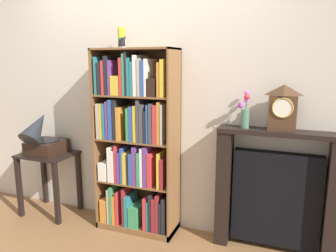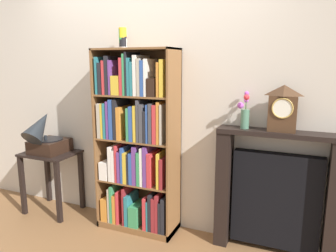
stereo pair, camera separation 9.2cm
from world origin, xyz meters
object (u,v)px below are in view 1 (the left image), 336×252
at_px(bookshelf, 136,146).
at_px(fireplace_mantel, 276,193).
at_px(cup_stack, 122,38).
at_px(side_table_left, 49,169).
at_px(flower_vase, 245,113).
at_px(gramophone, 42,137).
at_px(mantel_clock, 283,108).

xyz_separation_m(bookshelf, fireplace_mantel, (1.29, 0.09, -0.31)).
distance_m(cup_stack, side_table_left, 1.62).
distance_m(cup_stack, flower_vase, 1.31).
relative_size(gramophone, mantel_clock, 1.35).
bearing_deg(cup_stack, gramophone, -169.78).
height_order(fireplace_mantel, flower_vase, flower_vase).
distance_m(gramophone, fireplace_mantel, 2.35).
bearing_deg(flower_vase, mantel_clock, -1.19).
bearing_deg(side_table_left, bookshelf, 2.30).
bearing_deg(cup_stack, flower_vase, 0.88).
bearing_deg(flower_vase, bookshelf, -175.61).
height_order(bookshelf, cup_stack, cup_stack).
distance_m(cup_stack, gramophone, 1.33).
xyz_separation_m(gramophone, flower_vase, (2.03, 0.18, 0.35)).
bearing_deg(side_table_left, cup_stack, 6.48).
relative_size(cup_stack, mantel_clock, 0.51).
height_order(cup_stack, mantel_clock, cup_stack).
xyz_separation_m(side_table_left, fireplace_mantel, (2.32, 0.13, 0.03)).
bearing_deg(gramophone, cup_stack, 10.22).
xyz_separation_m(side_table_left, mantel_clock, (2.33, 0.11, 0.77)).
bearing_deg(cup_stack, bookshelf, -20.98).
distance_m(side_table_left, mantel_clock, 2.46).
bearing_deg(gramophone, side_table_left, 90.00).
height_order(side_table_left, gramophone, gramophone).
bearing_deg(fireplace_mantel, flower_vase, -177.39).
bearing_deg(side_table_left, fireplace_mantel, 3.24).
bearing_deg(mantel_clock, side_table_left, -177.25).
bearing_deg(bookshelf, fireplace_mantel, 3.99).
bearing_deg(side_table_left, gramophone, -90.00).
xyz_separation_m(side_table_left, gramophone, (-0.00, -0.06, 0.36)).
height_order(cup_stack, gramophone, cup_stack).
distance_m(bookshelf, side_table_left, 1.09).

